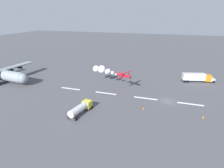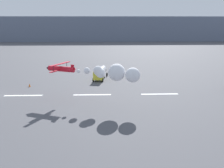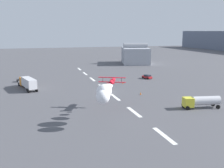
{
  "view_description": "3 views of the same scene",
  "coord_description": "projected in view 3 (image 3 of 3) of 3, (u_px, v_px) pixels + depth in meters",
  "views": [
    {
      "loc": [
        -0.42,
        60.76,
        27.44
      ],
      "look_at": [
        18.47,
        2.65,
        4.87
      ],
      "focal_mm": 30.86,
      "sensor_mm": 36.0,
      "label": 1
    },
    {
      "loc": [
        23.57,
        -57.37,
        15.5
      ],
      "look_at": [
        25.9,
        0.0,
        2.32
      ],
      "focal_mm": 44.77,
      "sensor_mm": 36.0,
      "label": 2
    },
    {
      "loc": [
        75.52,
        -21.67,
        18.27
      ],
      "look_at": [
        15.89,
        -3.54,
        5.64
      ],
      "focal_mm": 42.19,
      "sensor_mm": 36.0,
      "label": 3
    }
  ],
  "objects": [
    {
      "name": "semi_truck_orange",
      "position": [
        28.0,
        83.0,
        83.61
      ],
      "size": [
        13.34,
        6.26,
        3.7
      ],
      "color": "silver",
      "rests_on": "ground"
    },
    {
      "name": "runway_stripe_1",
      "position": [
        85.0,
        74.0,
        114.52
      ],
      "size": [
        8.0,
        0.9,
        0.01
      ],
      "primitive_type": "cube",
      "color": "white",
      "rests_on": "ground"
    },
    {
      "name": "stunt_biplane_red",
      "position": [
        106.0,
        91.0,
        53.47
      ],
      "size": [
        17.96,
        10.37,
        3.18
      ],
      "color": "red"
    },
    {
      "name": "traffic_cone_near",
      "position": [
        123.0,
        83.0,
        92.34
      ],
      "size": [
        0.44,
        0.44,
        0.75
      ],
      "primitive_type": "cone",
      "color": "orange",
      "rests_on": "ground"
    },
    {
      "name": "airport_staff_sedan",
      "position": [
        147.0,
        77.0,
        102.22
      ],
      "size": [
        4.57,
        2.97,
        1.52
      ],
      "color": "#B21E23",
      "rests_on": "ground"
    },
    {
      "name": "ground_plane",
      "position": [
        108.0,
        92.0,
        80.62
      ],
      "size": [
        440.0,
        440.0,
        0.0
      ],
      "primitive_type": "plane",
      "color": "#4C4C51",
      "rests_on": "ground"
    },
    {
      "name": "traffic_cone_far",
      "position": [
        141.0,
        93.0,
        76.68
      ],
      "size": [
        0.44,
        0.44,
        0.75
      ],
      "primitive_type": "cone",
      "color": "orange",
      "rests_on": "ground"
    },
    {
      "name": "runway_stripe_0",
      "position": [
        79.0,
        69.0,
        128.08
      ],
      "size": [
        8.0,
        0.9,
        0.01
      ],
      "primitive_type": "cube",
      "color": "white",
      "rests_on": "ground"
    },
    {
      "name": "runway_stripe_4",
      "position": [
        115.0,
        97.0,
        73.84
      ],
      "size": [
        8.0,
        0.9,
        0.01
      ],
      "primitive_type": "cube",
      "color": "white",
      "rests_on": "ground"
    },
    {
      "name": "hangar_building",
      "position": [
        135.0,
        55.0,
        149.24
      ],
      "size": [
        23.69,
        18.93,
        11.59
      ],
      "color": "#9EA3AD",
      "rests_on": "ground"
    },
    {
      "name": "runway_stripe_3",
      "position": [
        102.0,
        87.0,
        87.4
      ],
      "size": [
        8.0,
        0.9,
        0.01
      ],
      "primitive_type": "cube",
      "color": "white",
      "rests_on": "ground"
    },
    {
      "name": "runway_stripe_6",
      "position": [
        164.0,
        136.0,
        46.72
      ],
      "size": [
        8.0,
        0.9,
        0.01
      ],
      "primitive_type": "cube",
      "color": "white",
      "rests_on": "ground"
    },
    {
      "name": "runway_stripe_5",
      "position": [
        134.0,
        112.0,
        60.28
      ],
      "size": [
        8.0,
        0.9,
        0.01
      ],
      "primitive_type": "cube",
      "color": "white",
      "rests_on": "ground"
    },
    {
      "name": "followme_car_yellow",
      "position": [
        23.0,
        79.0,
        96.24
      ],
      "size": [
        2.26,
        4.7,
        1.52
      ],
      "color": "#262628",
      "rests_on": "ground"
    },
    {
      "name": "fuel_tanker_truck",
      "position": [
        201.0,
        101.0,
        62.97
      ],
      "size": [
        4.13,
        9.19,
        2.9
      ],
      "color": "yellow",
      "rests_on": "ground"
    },
    {
      "name": "runway_stripe_2",
      "position": [
        92.0,
        79.0,
        100.96
      ],
      "size": [
        8.0,
        0.9,
        0.01
      ],
      "primitive_type": "cube",
      "color": "white",
      "rests_on": "ground"
    }
  ]
}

